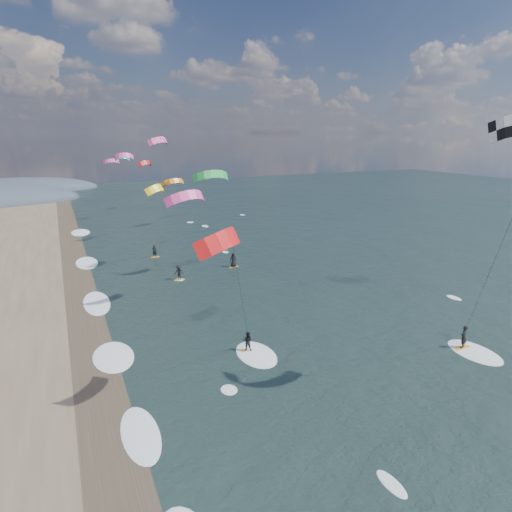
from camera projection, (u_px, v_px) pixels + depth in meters
name	position (u px, v px, depth m)	size (l,w,h in m)	color
ground	(375.00, 448.00, 21.36)	(260.00, 260.00, 0.00)	black
wet_sand_strip	(101.00, 400.00, 25.23)	(3.00, 240.00, 0.00)	#382D23
kitesurfer_near_b	(241.00, 285.00, 24.65)	(6.79, 8.87, 11.40)	orange
far_kitesurfers	(194.00, 264.00, 48.63)	(8.61, 10.74, 1.73)	orange
bg_kite_field	(151.00, 166.00, 65.76)	(11.65, 71.11, 7.94)	#D83F8C
shoreline_surf	(112.00, 359.00, 29.86)	(2.40, 79.40, 0.11)	white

